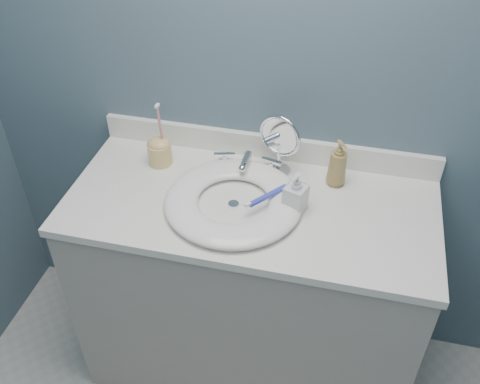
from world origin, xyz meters
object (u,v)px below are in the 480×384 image
(soap_bottle_amber, at_px, (338,163))
(soap_bottle_clear, at_px, (296,193))
(makeup_mirror, at_px, (280,142))
(toothbrush_holder, at_px, (160,150))

(soap_bottle_amber, height_order, soap_bottle_clear, soap_bottle_amber)
(makeup_mirror, height_order, toothbrush_holder, toothbrush_holder)
(makeup_mirror, xyz_separation_m, soap_bottle_clear, (0.09, -0.19, -0.05))
(makeup_mirror, xyz_separation_m, toothbrush_holder, (-0.42, -0.04, -0.07))
(toothbrush_holder, bearing_deg, makeup_mirror, 5.90)
(makeup_mirror, relative_size, soap_bottle_clear, 1.59)
(makeup_mirror, bearing_deg, soap_bottle_amber, 14.88)
(makeup_mirror, bearing_deg, toothbrush_holder, -154.53)
(soap_bottle_amber, bearing_deg, toothbrush_holder, 144.66)
(makeup_mirror, distance_m, soap_bottle_amber, 0.21)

